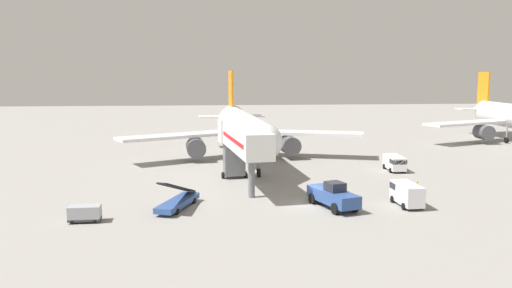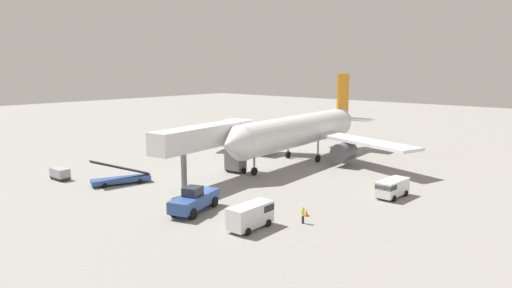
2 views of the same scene
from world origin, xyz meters
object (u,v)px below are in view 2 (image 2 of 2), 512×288
(airplane_at_gate, at_px, (301,131))
(baggage_cart_near_right, at_px, (60,173))
(pushback_tug, at_px, (194,200))
(safety_cone_alpha, at_px, (306,213))
(service_van_rear_right, at_px, (392,187))
(jet_bridge, at_px, (211,139))
(service_van_far_right, at_px, (252,215))
(ground_crew_worker_foreground, at_px, (303,215))
(belt_loader_truck, at_px, (121,178))

(airplane_at_gate, bearing_deg, baggage_cart_near_right, -117.83)
(pushback_tug, bearing_deg, safety_cone_alpha, 34.79)
(pushback_tug, bearing_deg, baggage_cart_near_right, -173.06)
(service_van_rear_right, relative_size, safety_cone_alpha, 7.11)
(jet_bridge, xyz_separation_m, safety_cone_alpha, (17.66, -3.64, -5.15))
(airplane_at_gate, distance_m, baggage_cart_near_right, 35.13)
(service_van_far_right, bearing_deg, ground_crew_worker_foreground, 56.52)
(service_van_far_right, bearing_deg, baggage_cart_near_right, -174.22)
(service_van_rear_right, height_order, ground_crew_worker_foreground, service_van_rear_right)
(pushback_tug, height_order, safety_cone_alpha, pushback_tug)
(pushback_tug, xyz_separation_m, ground_crew_worker_foreground, (10.30, 4.45, -0.37))
(jet_bridge, relative_size, baggage_cart_near_right, 6.05)
(service_van_far_right, distance_m, ground_crew_worker_foreground, 5.01)
(jet_bridge, height_order, baggage_cart_near_right, jet_bridge)
(service_van_far_right, bearing_deg, pushback_tug, -177.83)
(service_van_rear_right, height_order, safety_cone_alpha, service_van_rear_right)
(service_van_rear_right, height_order, service_van_far_right, service_van_far_right)
(belt_loader_truck, height_order, service_van_rear_right, belt_loader_truck)
(airplane_at_gate, distance_m, ground_crew_worker_foreground, 29.53)
(service_van_rear_right, bearing_deg, pushback_tug, -125.08)
(ground_crew_worker_foreground, bearing_deg, belt_loader_truck, -172.65)
(airplane_at_gate, distance_m, belt_loader_truck, 28.41)
(baggage_cart_near_right, relative_size, ground_crew_worker_foreground, 1.77)
(safety_cone_alpha, bearing_deg, pushback_tug, -145.21)
(service_van_rear_right, bearing_deg, safety_cone_alpha, -106.40)
(service_van_rear_right, distance_m, ground_crew_worker_foreground, 13.89)
(jet_bridge, relative_size, service_van_rear_right, 3.64)
(airplane_at_gate, relative_size, service_van_rear_right, 7.99)
(service_van_rear_right, bearing_deg, ground_crew_worker_foreground, -100.04)
(belt_loader_truck, height_order, ground_crew_worker_foreground, belt_loader_truck)
(baggage_cart_near_right, bearing_deg, airplane_at_gate, 62.17)
(pushback_tug, relative_size, service_van_far_right, 1.48)
(pushback_tug, bearing_deg, airplane_at_gate, 104.10)
(jet_bridge, bearing_deg, safety_cone_alpha, -11.64)
(airplane_at_gate, bearing_deg, pushback_tug, -75.90)
(safety_cone_alpha, bearing_deg, airplane_at_gate, 127.11)
(jet_bridge, relative_size, belt_loader_truck, 2.34)
(belt_loader_truck, distance_m, ground_crew_worker_foreground, 25.83)
(pushback_tug, height_order, belt_loader_truck, belt_loader_truck)
(jet_bridge, height_order, service_van_rear_right, jet_bridge)
(service_van_rear_right, xyz_separation_m, ground_crew_worker_foreground, (-2.42, -13.67, -0.32))
(pushback_tug, distance_m, service_van_rear_right, 22.14)
(service_van_rear_right, relative_size, baggage_cart_near_right, 1.66)
(belt_loader_truck, bearing_deg, ground_crew_worker_foreground, 7.35)
(pushback_tug, height_order, ground_crew_worker_foreground, pushback_tug)
(baggage_cart_near_right, distance_m, ground_crew_worker_foreground, 34.42)
(safety_cone_alpha, bearing_deg, jet_bridge, 168.36)
(pushback_tug, xyz_separation_m, service_van_rear_right, (12.72, 18.12, -0.06))
(belt_loader_truck, bearing_deg, safety_cone_alpha, 12.18)
(jet_bridge, relative_size, ground_crew_worker_foreground, 10.70)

